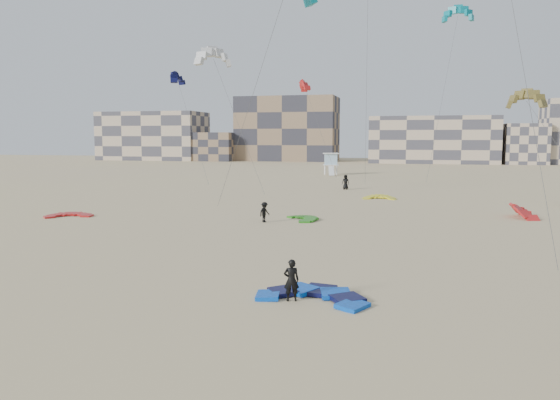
# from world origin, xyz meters

# --- Properties ---
(ground) EXTENTS (320.00, 320.00, 0.00)m
(ground) POSITION_xyz_m (0.00, 0.00, 0.00)
(ground) COLOR tan
(ground) RESTS_ON ground
(kite_ground_blue) EXTENTS (4.78, 4.95, 0.75)m
(kite_ground_blue) POSITION_xyz_m (1.85, 2.44, 0.00)
(kite_ground_blue) COLOR #0054F5
(kite_ground_blue) RESTS_ON ground
(kite_ground_red) EXTENTS (4.72, 4.81, 0.62)m
(kite_ground_red) POSITION_xyz_m (-22.38, 20.73, 0.00)
(kite_ground_red) COLOR red
(kite_ground_red) RESTS_ON ground
(kite_ground_green) EXTENTS (4.37, 4.30, 0.62)m
(kite_ground_green) POSITION_xyz_m (-2.92, 23.68, 0.00)
(kite_ground_green) COLOR #208618
(kite_ground_green) RESTS_ON ground
(kite_ground_red_far) EXTENTS (3.77, 3.60, 3.43)m
(kite_ground_red_far) POSITION_xyz_m (14.70, 29.34, 0.00)
(kite_ground_red_far) COLOR red
(kite_ground_red_far) RESTS_ON ground
(kite_ground_yellow) EXTENTS (3.47, 3.66, 1.37)m
(kite_ground_yellow) POSITION_xyz_m (2.10, 40.47, 0.00)
(kite_ground_yellow) COLOR yellow
(kite_ground_yellow) RESTS_ON ground
(kitesurfer_main) EXTENTS (0.73, 0.59, 1.73)m
(kitesurfer_main) POSITION_xyz_m (1.04, 2.05, 0.87)
(kitesurfer_main) COLOR black
(kitesurfer_main) RESTS_ON ground
(kitesurfer_c) EXTENTS (0.99, 1.18, 1.59)m
(kitesurfer_c) POSITION_xyz_m (-5.59, 21.77, 0.80)
(kitesurfer_c) COLOR black
(kitesurfer_c) RESTS_ON ground
(kitesurfer_e) EXTENTS (0.97, 0.67, 1.89)m
(kitesurfer_e) POSITION_xyz_m (-2.81, 50.39, 0.94)
(kitesurfer_e) COLOR black
(kitesurfer_e) RESTS_ON ground
(kite_fly_grey) EXTENTS (9.55, 6.93, 15.48)m
(kite_fly_grey) POSITION_xyz_m (-15.48, 37.08, 15.00)
(kite_fly_grey) COLOR white
(kite_fly_grey) RESTS_ON ground
(kite_fly_olive) EXTENTS (6.60, 11.90, 10.65)m
(kite_fly_olive) POSITION_xyz_m (16.17, 39.50, 10.21)
(kite_fly_olive) COLOR brown
(kite_fly_olive) RESTS_ON ground
(kite_fly_navy) EXTENTS (8.55, 8.51, 14.51)m
(kite_fly_navy) POSITION_xyz_m (-25.15, 49.07, 14.29)
(kite_fly_navy) COLOR #100E40
(kite_fly_navy) RESTS_ON ground
(kite_fly_teal_b) EXTENTS (5.86, 12.41, 23.70)m
(kite_fly_teal_b) POSITION_xyz_m (10.95, 62.72, 23.49)
(kite_fly_teal_b) COLOR #0C9FA1
(kite_fly_teal_b) RESTS_ON ground
(kite_fly_red) EXTENTS (6.58, 3.92, 13.99)m
(kite_fly_red) POSITION_xyz_m (-9.45, 56.50, 13.63)
(kite_fly_red) COLOR red
(kite_fly_red) RESTS_ON ground
(lifeguard_tower_far) EXTENTS (3.23, 5.58, 3.87)m
(lifeguard_tower_far) POSITION_xyz_m (-8.88, 77.54, 1.92)
(lifeguard_tower_far) COLOR white
(lifeguard_tower_far) RESTS_ON ground
(condo_west_a) EXTENTS (30.00, 15.00, 14.00)m
(condo_west_a) POSITION_xyz_m (-70.00, 130.00, 7.00)
(condo_west_a) COLOR #C3AC8F
(condo_west_a) RESTS_ON ground
(condo_west_b) EXTENTS (28.00, 14.00, 18.00)m
(condo_west_b) POSITION_xyz_m (-30.00, 134.00, 9.00)
(condo_west_b) COLOR #876D52
(condo_west_b) RESTS_ON ground
(condo_mid) EXTENTS (32.00, 16.00, 12.00)m
(condo_mid) POSITION_xyz_m (10.00, 130.00, 6.00)
(condo_mid) COLOR #C3AC8F
(condo_mid) RESTS_ON ground
(condo_fill_left) EXTENTS (12.00, 10.00, 8.00)m
(condo_fill_left) POSITION_xyz_m (-50.00, 128.00, 4.00)
(condo_fill_left) COLOR #876D52
(condo_fill_left) RESTS_ON ground
(condo_fill_right) EXTENTS (10.00, 10.00, 10.00)m
(condo_fill_right) POSITION_xyz_m (32.00, 128.00, 5.00)
(condo_fill_right) COLOR #C3AC8F
(condo_fill_right) RESTS_ON ground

